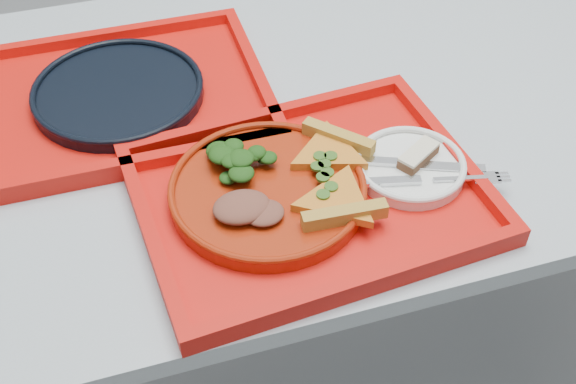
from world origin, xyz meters
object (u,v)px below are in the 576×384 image
at_px(tray_main, 309,197).
at_px(dinner_plate, 268,193).
at_px(dessert_bar, 418,155).
at_px(navy_plate, 118,93).
at_px(tray_far, 120,101).

xyz_separation_m(tray_main, dinner_plate, (-0.06, 0.01, 0.02)).
bearing_deg(tray_main, dessert_bar, -2.44).
distance_m(navy_plate, dessert_bar, 0.47).
height_order(tray_far, dessert_bar, dessert_bar).
distance_m(tray_main, dinner_plate, 0.06).
bearing_deg(dessert_bar, navy_plate, 111.39).
bearing_deg(dessert_bar, tray_main, 150.17).
distance_m(tray_far, dessert_bar, 0.47).
bearing_deg(dessert_bar, dinner_plate, 147.00).
distance_m(tray_main, tray_far, 0.36).
relative_size(tray_main, tray_far, 1.00).
relative_size(tray_main, dinner_plate, 1.73).
xyz_separation_m(dinner_plate, navy_plate, (-0.16, 0.28, -0.00)).
xyz_separation_m(dinner_plate, dessert_bar, (0.21, -0.00, 0.01)).
distance_m(dinner_plate, dessert_bar, 0.21).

